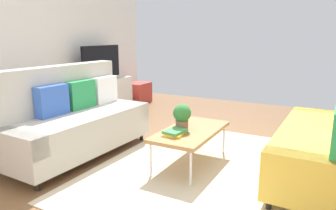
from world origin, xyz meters
The scene contains 17 objects.
ground_plane centered at (0.00, 0.00, 0.00)m, with size 7.68×7.68×0.00m, color brown.
wall_far centered at (0.00, 2.80, 1.45)m, with size 6.40×0.12×2.90m, color white.
area_rug centered at (0.06, -0.29, 0.01)m, with size 2.90×2.20×0.01m, color beige.
couch_beige centered at (-0.28, 1.34, 0.45)m, with size 1.93×0.90×1.10m.
couch_green centered at (0.39, -1.51, 0.45)m, with size 1.91×0.87×1.10m.
coffee_table centered at (0.11, -0.09, 0.39)m, with size 1.10×0.56×0.42m.
tv_console centered at (1.58, 2.46, 0.32)m, with size 1.40×0.44×0.64m, color silver.
tv centered at (1.58, 2.44, 0.95)m, with size 1.00×0.20×0.64m.
storage_trunk centered at (2.68, 2.36, 0.22)m, with size 0.52×0.40×0.44m, color #B2382D.
potted_plant centered at (0.04, -0.01, 0.59)m, with size 0.20×0.20×0.30m.
table_book_0 centered at (-0.15, -0.02, 0.43)m, with size 0.24×0.18×0.03m, color gold.
table_book_1 centered at (-0.15, -0.02, 0.46)m, with size 0.24×0.18×0.03m, color #3F8C4C.
vase_0 centered at (1.00, 2.51, 0.70)m, with size 0.09×0.09×0.12m, color #4C72B2.
vase_1 centered at (1.15, 2.51, 0.72)m, with size 0.13×0.13×0.16m, color #B24C4C.
bottle_0 centered at (1.34, 2.42, 0.73)m, with size 0.06×0.06×0.17m, color #3359B2.
bottle_1 centered at (1.45, 2.42, 0.74)m, with size 0.06×0.06×0.21m, color silver.
bottle_2 centered at (1.57, 2.42, 0.73)m, with size 0.04×0.04×0.18m, color #3F8C4C.
Camera 1 is at (-3.00, -1.49, 1.47)m, focal length 33.45 mm.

